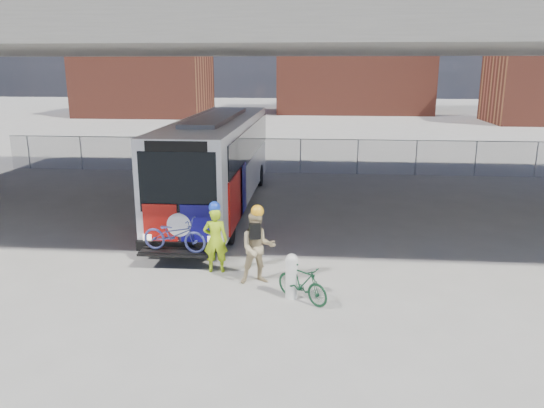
# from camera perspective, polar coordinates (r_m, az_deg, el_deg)

# --- Properties ---
(ground) EXTENTS (160.00, 160.00, 0.00)m
(ground) POSITION_cam_1_polar(r_m,az_deg,el_deg) (16.75, -1.91, -4.62)
(ground) COLOR #9E9991
(ground) RESTS_ON ground
(bus) EXTENTS (2.67, 13.02, 3.69)m
(bus) POSITION_cam_1_polar(r_m,az_deg,el_deg) (20.99, -5.88, 5.19)
(bus) COLOR silver
(bus) RESTS_ON ground
(overpass) EXTENTS (40.00, 16.00, 7.95)m
(overpass) POSITION_cam_1_polar(r_m,az_deg,el_deg) (19.82, -0.62, 17.59)
(overpass) COLOR #605E59
(overpass) RESTS_ON ground
(chainlink_fence) EXTENTS (30.00, 0.06, 30.00)m
(chainlink_fence) POSITION_cam_1_polar(r_m,az_deg,el_deg) (28.07, 1.02, 6.22)
(chainlink_fence) COLOR gray
(chainlink_fence) RESTS_ON ground
(brick_buildings) EXTENTS (54.00, 22.00, 12.00)m
(brick_buildings) POSITION_cam_1_polar(r_m,az_deg,el_deg) (63.93, 4.55, 14.48)
(brick_buildings) COLOR brown
(brick_buildings) RESTS_ON ground
(smokestack) EXTENTS (2.20, 2.20, 25.00)m
(smokestack) POSITION_cam_1_polar(r_m,az_deg,el_deg) (72.06, 15.58, 19.66)
(smokestack) COLOR brown
(smokestack) RESTS_ON ground
(bollard) EXTENTS (0.30, 0.30, 1.14)m
(bollard) POSITION_cam_1_polar(r_m,az_deg,el_deg) (12.99, 2.12, -7.57)
(bollard) COLOR beige
(bollard) RESTS_ON ground
(cyclist_hivis) EXTENTS (0.70, 0.49, 2.00)m
(cyclist_hivis) POSITION_cam_1_polar(r_m,az_deg,el_deg) (14.56, -6.11, -3.68)
(cyclist_hivis) COLOR #A9D616
(cyclist_hivis) RESTS_ON ground
(cyclist_tan) EXTENTS (1.10, 0.95, 2.11)m
(cyclist_tan) POSITION_cam_1_polar(r_m,az_deg,el_deg) (13.72, -1.56, -4.61)
(cyclist_tan) COLOR tan
(cyclist_tan) RESTS_ON ground
(bike_parked) EXTENTS (1.47, 1.32, 0.93)m
(bike_parked) POSITION_cam_1_polar(r_m,az_deg,el_deg) (12.88, 3.27, -8.50)
(bike_parked) COLOR #133D23
(bike_parked) RESTS_ON ground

